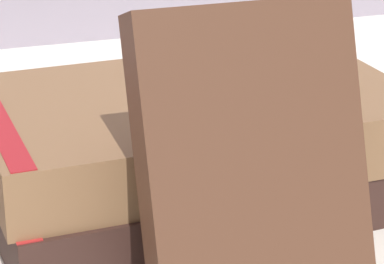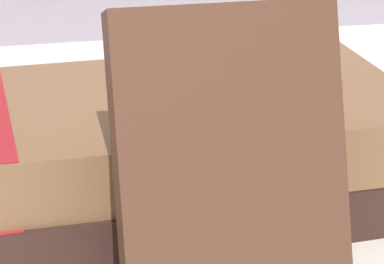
% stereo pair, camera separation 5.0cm
% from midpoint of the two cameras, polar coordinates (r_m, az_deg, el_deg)
% --- Properties ---
extents(ground_plane, '(3.00, 3.00, 0.00)m').
position_cam_midpoint_polar(ground_plane, '(0.50, -2.06, -5.31)').
color(ground_plane, silver).
extents(book_flat_bottom, '(0.25, 0.17, 0.03)m').
position_cam_midpoint_polar(book_flat_bottom, '(0.52, -2.79, -2.50)').
color(book_flat_bottom, '#331E19').
rests_on(book_flat_bottom, ground_plane).
extents(book_flat_top, '(0.24, 0.16, 0.03)m').
position_cam_midpoint_polar(book_flat_top, '(0.50, -3.03, 0.60)').
color(book_flat_top, brown).
rests_on(book_flat_top, book_flat_bottom).
extents(book_leaning_front, '(0.10, 0.07, 0.14)m').
position_cam_midpoint_polar(book_leaning_front, '(0.40, 0.21, -2.45)').
color(book_leaning_front, '#4C2D1E').
rests_on(book_leaning_front, ground_plane).
extents(pocket_watch, '(0.05, 0.05, 0.01)m').
position_cam_midpoint_polar(pocket_watch, '(0.52, 3.48, 3.68)').
color(pocket_watch, white).
rests_on(pocket_watch, book_flat_top).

